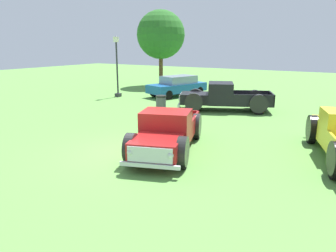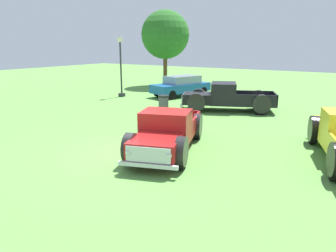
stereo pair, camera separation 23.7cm
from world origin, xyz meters
name	(u,v)px [view 2 (the right image)]	position (x,y,z in m)	size (l,w,h in m)	color
ground_plane	(134,153)	(0.00, 0.00, 0.00)	(80.00, 80.00, 0.00)	#5B9342
pickup_truck_foreground	(166,133)	(0.94, 0.60, 0.72)	(3.29, 5.24, 1.51)	maroon
pickup_truck_behind_left	(222,97)	(-0.46, 8.65, 0.77)	(5.57, 3.81, 1.61)	black
sedan_distant_a	(181,86)	(-5.17, 12.01, 0.78)	(3.15, 4.81, 1.49)	#195699
lamp_post_near	(121,65)	(-8.70, 9.43, 2.26)	(0.36, 0.36, 4.31)	#2D2D33
trash_can	(163,104)	(-3.05, 6.46, 0.48)	(0.59, 0.59, 0.95)	#4C4C51
oak_tree_east	(165,35)	(-9.39, 16.29, 4.55)	(4.27, 4.27, 6.70)	brown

